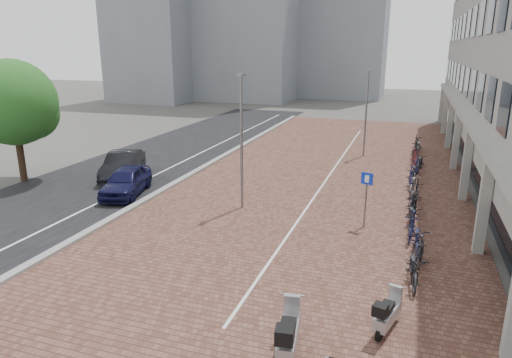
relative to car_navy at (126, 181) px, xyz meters
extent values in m
plane|color=#474442|center=(6.50, -5.70, -0.68)|extent=(140.00, 140.00, 0.00)
cube|color=brown|center=(8.50, 6.30, -0.67)|extent=(14.50, 42.00, 0.04)
cube|color=black|center=(-2.50, 6.30, -0.67)|extent=(8.00, 50.00, 0.03)
cube|color=gray|center=(1.40, 6.30, -0.61)|extent=(0.35, 42.00, 0.14)
cube|color=white|center=(-0.50, 6.30, -0.66)|extent=(0.12, 44.00, 0.00)
cube|color=white|center=(8.70, 6.30, -0.64)|extent=(0.10, 30.00, 0.00)
cube|color=black|center=(16.10, 10.30, 1.02)|extent=(0.15, 38.00, 3.20)
cube|color=gray|center=(15.90, 10.30, 2.77)|extent=(1.60, 38.00, 0.30)
cube|color=gray|center=(15.30, -1.70, 1.02)|extent=(0.35, 0.35, 3.40)
cube|color=gray|center=(15.30, 4.30, 1.02)|extent=(0.35, 0.35, 3.40)
cube|color=gray|center=(15.30, 10.30, 1.02)|extent=(0.35, 0.35, 3.40)
cube|color=gray|center=(15.30, 16.30, 1.02)|extent=(0.35, 0.35, 3.40)
cube|color=gray|center=(15.30, 22.30, 1.02)|extent=(0.35, 0.35, 3.40)
cube|color=gray|center=(15.30, 28.30, 1.02)|extent=(0.35, 0.35, 3.40)
cube|color=gray|center=(2.50, 49.30, 12.32)|extent=(12.00, 10.00, 26.00)
cube|color=gray|center=(-19.50, 36.30, 9.32)|extent=(10.00, 10.00, 20.00)
imported|color=#0E0E33|center=(0.00, 0.00, 0.00)|extent=(2.54, 4.26, 1.36)
imported|color=black|center=(-1.87, 2.45, 0.04)|extent=(2.86, 4.60, 1.43)
cylinder|color=slate|center=(11.32, -0.56, 0.35)|extent=(0.07, 0.07, 2.06)
cube|color=#0E2CBD|center=(11.32, -0.59, 1.33)|extent=(0.46, 0.18, 0.47)
cylinder|color=gray|center=(5.96, -0.03, 2.21)|extent=(0.12, 0.12, 5.78)
cylinder|color=slate|center=(9.96, 11.90, 2.05)|extent=(0.12, 0.12, 5.45)
cylinder|color=#382619|center=(-6.50, 0.17, 0.71)|extent=(0.36, 0.36, 2.78)
sphere|color=#23571D|center=(-6.50, 0.17, 3.49)|extent=(4.36, 4.36, 4.36)
sphere|color=#23571D|center=(-6.00, 0.77, 2.89)|extent=(2.78, 2.78, 2.78)
imported|color=black|center=(13.20, -4.70, -0.16)|extent=(0.83, 2.02, 1.04)
imported|color=black|center=(13.35, -3.55, -0.15)|extent=(0.78, 1.81, 1.05)
imported|color=#131534|center=(13.30, -2.40, -0.16)|extent=(0.70, 1.98, 1.04)
imported|color=#141737|center=(13.10, -1.25, -0.15)|extent=(0.65, 1.78, 1.05)
imported|color=black|center=(13.09, -0.10, -0.16)|extent=(0.77, 2.00, 1.04)
imported|color=black|center=(13.16, 1.05, -0.15)|extent=(0.68, 1.79, 1.05)
imported|color=black|center=(13.10, 2.20, -0.16)|extent=(0.83, 2.02, 1.04)
imported|color=black|center=(13.25, 3.35, -0.15)|extent=(0.55, 1.76, 1.05)
imported|color=#5D5955|center=(13.11, 4.50, -0.16)|extent=(0.90, 2.03, 1.04)
imported|color=#151437|center=(12.97, 5.65, -0.15)|extent=(0.60, 1.77, 1.05)
imported|color=black|center=(13.13, 6.80, -0.16)|extent=(0.78, 2.00, 1.04)
imported|color=#141437|center=(13.23, 7.95, -0.15)|extent=(0.66, 1.79, 1.05)
imported|color=black|center=(13.44, 9.10, -0.16)|extent=(0.93, 2.04, 1.04)
imported|color=#551619|center=(13.13, 10.25, -0.15)|extent=(0.69, 1.79, 1.05)
imported|color=black|center=(13.11, 11.40, -0.16)|extent=(0.92, 2.04, 1.04)
imported|color=black|center=(13.16, 12.55, -0.15)|extent=(0.75, 1.80, 1.05)
imported|color=#55544D|center=(13.38, 13.70, -0.16)|extent=(0.82, 2.02, 1.04)
imported|color=black|center=(13.22, 14.85, -0.15)|extent=(0.68, 1.79, 1.05)
camera|label=1|loc=(12.71, -17.90, 6.19)|focal=32.04mm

